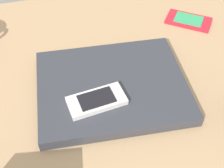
# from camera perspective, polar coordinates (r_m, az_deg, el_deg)

# --- Properties ---
(desk_surface) EXTENTS (1.20, 0.80, 0.03)m
(desk_surface) POSITION_cam_1_polar(r_m,az_deg,el_deg) (0.65, -0.51, -2.11)
(desk_surface) COLOR tan
(desk_surface) RESTS_ON ground
(laptop_closed) EXTENTS (0.32, 0.27, 0.02)m
(laptop_closed) POSITION_cam_1_polar(r_m,az_deg,el_deg) (0.64, 0.00, -0.52)
(laptop_closed) COLOR #33353D
(laptop_closed) RESTS_ON desk_surface
(cell_phone_on_laptop) EXTENTS (0.12, 0.07, 0.01)m
(cell_phone_on_laptop) POSITION_cam_1_polar(r_m,az_deg,el_deg) (0.59, -2.89, -3.10)
(cell_phone_on_laptop) COLOR silver
(cell_phone_on_laptop) RESTS_ON laptop_closed
(cell_phone_on_desk) EXTENTS (0.13, 0.12, 0.01)m
(cell_phone_on_desk) POSITION_cam_1_polar(r_m,az_deg,el_deg) (0.85, 14.08, 11.42)
(cell_phone_on_desk) COLOR red
(cell_phone_on_desk) RESTS_ON desk_surface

